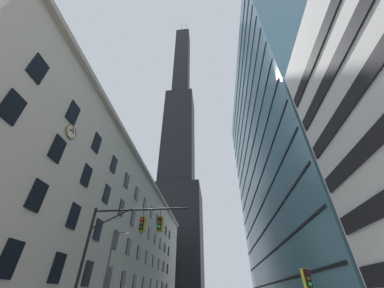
{
  "coord_description": "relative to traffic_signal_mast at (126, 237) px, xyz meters",
  "views": [
    {
      "loc": [
        2.09,
        -11.08,
        1.97
      ],
      "look_at": [
        -0.94,
        18.43,
        23.11
      ],
      "focal_mm": 20.29,
      "sensor_mm": 36.0,
      "label": 1
    }
  ],
  "objects": [
    {
      "name": "station_building",
      "position": [
        -13.9,
        25.09,
        5.99
      ],
      "size": [
        14.99,
        71.65,
        23.01
      ],
      "color": "beige",
      "rests_on": "ground"
    },
    {
      "name": "dark_skyscraper",
      "position": [
        -11.77,
        84.7,
        59.6
      ],
      "size": [
        24.26,
        24.26,
        216.01
      ],
      "color": "black",
      "rests_on": "ground"
    },
    {
      "name": "glass_office_midrise",
      "position": [
        24.75,
        27.43,
        22.74
      ],
      "size": [
        19.08,
        51.78,
        56.46
      ],
      "color": "teal",
      "rests_on": "ground"
    },
    {
      "name": "traffic_signal_mast",
      "position": [
        0.0,
        0.0,
        0.0
      ],
      "size": [
        7.36,
        0.63,
        7.54
      ],
      "color": "black",
      "rests_on": "sidewalk_left"
    },
    {
      "name": "traffic_light_near_right",
      "position": [
        11.56,
        -0.24,
        -2.74
      ],
      "size": [
        0.4,
        0.63,
        3.29
      ],
      "color": "black",
      "rests_on": "sidewalk_right"
    },
    {
      "name": "street_lamppost",
      "position": [
        -4.55,
        8.42,
        -0.73
      ],
      "size": [
        1.84,
        0.32,
        7.86
      ],
      "color": "#47474C",
      "rests_on": "sidewalk_left"
    }
  ]
}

